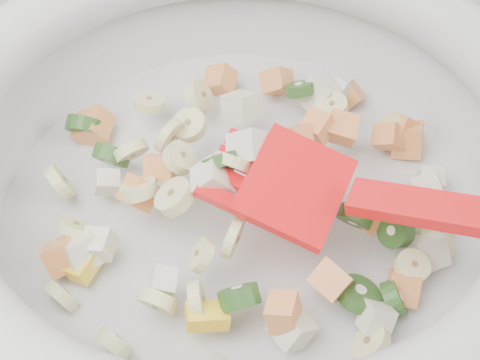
# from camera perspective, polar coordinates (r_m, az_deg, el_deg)

# --- Properties ---
(mixing_bowl) EXTENTS (0.52, 0.43, 0.13)m
(mixing_bowl) POSITION_cam_1_polar(r_m,az_deg,el_deg) (0.48, 0.08, 1.18)
(mixing_bowl) COLOR silver
(mixing_bowl) RESTS_ON counter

